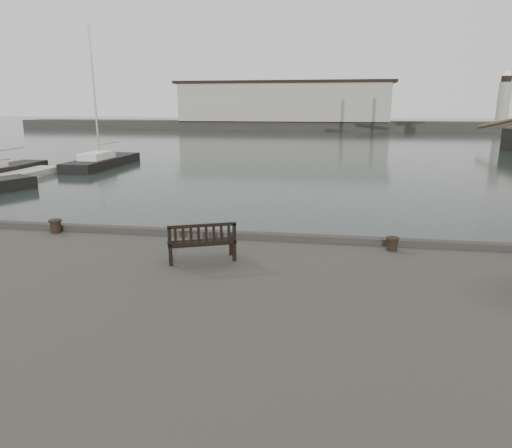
{
  "coord_description": "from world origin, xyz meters",
  "views": [
    {
      "loc": [
        3.16,
        -12.91,
        5.38
      ],
      "look_at": [
        1.12,
        -0.5,
        2.1
      ],
      "focal_mm": 32.0,
      "sensor_mm": 36.0,
      "label": 1
    }
  ],
  "objects_px": {
    "bollard_left": "(56,226)",
    "yacht_d": "(103,164)",
    "bench": "(202,249)",
    "bollard_right": "(392,244)"
  },
  "relations": [
    {
      "from": "yacht_d",
      "to": "bollard_right",
      "type": "bearing_deg",
      "value": -49.86
    },
    {
      "from": "bollard_left",
      "to": "bollard_right",
      "type": "relative_size",
      "value": 1.11
    },
    {
      "from": "bench",
      "to": "yacht_d",
      "type": "height_order",
      "value": "yacht_d"
    },
    {
      "from": "bench",
      "to": "bollard_right",
      "type": "relative_size",
      "value": 4.86
    },
    {
      "from": "bollard_right",
      "to": "bench",
      "type": "bearing_deg",
      "value": -161.4
    },
    {
      "from": "bollard_left",
      "to": "bollard_right",
      "type": "bearing_deg",
      "value": -0.94
    },
    {
      "from": "bench",
      "to": "bollard_left",
      "type": "distance_m",
      "value": 5.49
    },
    {
      "from": "bollard_left",
      "to": "yacht_d",
      "type": "distance_m",
      "value": 28.74
    },
    {
      "from": "bollard_left",
      "to": "yacht_d",
      "type": "relative_size",
      "value": 0.03
    },
    {
      "from": "bench",
      "to": "bollard_left",
      "type": "bearing_deg",
      "value": 138.11
    }
  ]
}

